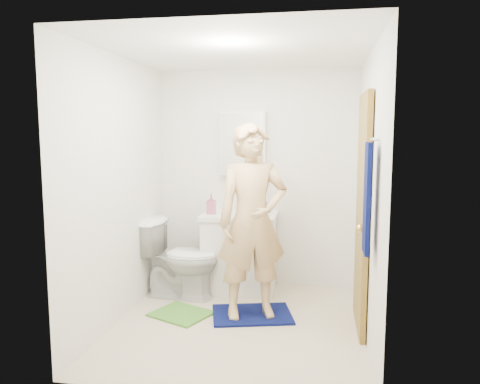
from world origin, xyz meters
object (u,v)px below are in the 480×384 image
(toilet, at_px, (180,258))
(toothbrush_cup, at_px, (263,207))
(medicine_cabinet, at_px, (243,143))
(man, at_px, (252,222))
(towel, at_px, (367,198))
(vanity_cabinet, at_px, (240,254))
(soap_dispenser, at_px, (211,204))

(toilet, bearing_deg, toothbrush_cup, -56.77)
(medicine_cabinet, xyz_separation_m, toothbrush_cup, (0.23, -0.10, -0.70))
(toothbrush_cup, relative_size, man, 0.07)
(towel, height_order, toilet, towel)
(vanity_cabinet, xyz_separation_m, towel, (1.18, -1.48, 0.85))
(soap_dispenser, xyz_separation_m, man, (0.55, -0.69, -0.04))
(soap_dispenser, bearing_deg, toothbrush_cup, 19.63)
(vanity_cabinet, height_order, towel, towel)
(medicine_cabinet, relative_size, man, 0.39)
(toothbrush_cup, bearing_deg, medicine_cabinet, 157.24)
(vanity_cabinet, bearing_deg, toothbrush_cup, 28.75)
(medicine_cabinet, xyz_separation_m, toilet, (-0.58, -0.53, -1.19))
(vanity_cabinet, xyz_separation_m, medicine_cabinet, (0.00, 0.22, 1.20))
(toilet, bearing_deg, vanity_cabinet, -57.01)
(toilet, bearing_deg, medicine_cabinet, -42.38)
(vanity_cabinet, height_order, medicine_cabinet, medicine_cabinet)
(vanity_cabinet, relative_size, toothbrush_cup, 6.06)
(toilet, height_order, soap_dispenser, soap_dispenser)
(medicine_cabinet, distance_m, towel, 2.11)
(toilet, relative_size, toothbrush_cup, 6.22)
(towel, bearing_deg, soap_dispenser, 136.13)
(medicine_cabinet, height_order, toilet, medicine_cabinet)
(towel, distance_m, toothbrush_cup, 1.90)
(towel, xyz_separation_m, toilet, (-1.76, 1.18, -0.84))
(medicine_cabinet, relative_size, soap_dispenser, 3.34)
(medicine_cabinet, relative_size, towel, 0.87)
(vanity_cabinet, height_order, soap_dispenser, soap_dispenser)
(medicine_cabinet, bearing_deg, towel, -55.39)
(soap_dispenser, bearing_deg, man, -51.53)
(medicine_cabinet, height_order, soap_dispenser, medicine_cabinet)
(toilet, distance_m, soap_dispenser, 0.66)
(towel, bearing_deg, man, 141.78)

